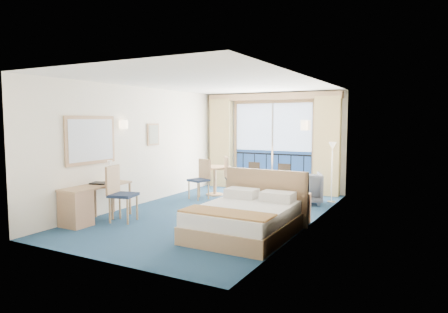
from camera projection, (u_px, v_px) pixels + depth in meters
floor at (216, 213)px, 8.36m from camera, size 6.50×6.50×0.00m
room_walls at (216, 128)px, 8.20m from camera, size 4.04×6.54×2.72m
balcony_door at (272, 149)px, 11.09m from camera, size 2.36×0.03×2.52m
curtain_left at (221, 143)px, 11.67m from camera, size 0.65×0.22×2.55m
curtain_right at (327, 146)px, 10.21m from camera, size 0.65×0.22×2.55m
pelmet at (272, 97)px, 10.85m from camera, size 3.80×0.25×0.18m
mirror at (91, 140)px, 7.84m from camera, size 0.05×1.25×0.95m
wall_print at (153, 134)px, 9.54m from camera, size 0.04×0.42×0.52m
sconce_left at (124, 124)px, 8.58m from camera, size 0.18×0.18×0.18m
sconce_right at (306, 125)px, 7.15m from camera, size 0.18×0.18×0.18m
bed at (245, 219)px, 6.72m from camera, size 1.63×1.93×1.02m
nightstand at (296, 209)px, 7.47m from camera, size 0.44×0.42×0.58m
phone at (298, 191)px, 7.41m from camera, size 0.21×0.18×0.08m
armchair at (304, 188)px, 9.33m from camera, size 1.02×1.04×0.73m
floor_lamp at (332, 157)px, 9.33m from camera, size 0.20×0.20×1.43m
desk at (81, 205)px, 7.38m from camera, size 0.51×1.47×0.69m
desk_chair at (119, 190)px, 7.63m from camera, size 0.56×0.55×1.07m
folder at (100, 183)px, 7.84m from camera, size 0.38×0.32×0.03m
desk_lamp at (110, 167)px, 8.03m from camera, size 0.11×0.11×0.42m
round_table at (215, 173)px, 10.34m from camera, size 0.83×0.83×0.74m
table_chair_a at (231, 175)px, 9.95m from camera, size 0.63×0.63×1.04m
table_chair_b at (201, 177)px, 9.86m from camera, size 0.53×0.53×0.98m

